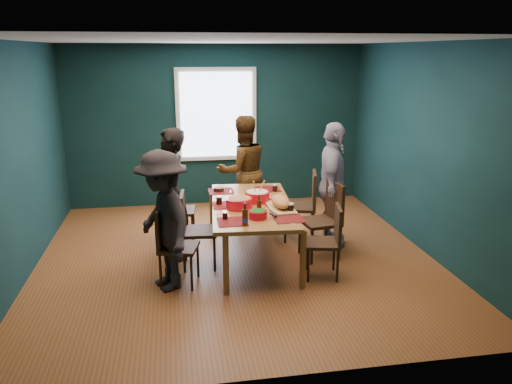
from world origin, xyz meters
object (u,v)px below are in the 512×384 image
dining_table (252,209)px  person_back (243,171)px  chair_right_near (330,236)px  person_near_left (163,221)px  cutting_board (280,203)px  chair_right_far (306,200)px  person_far_left (171,195)px  chair_left_near (171,240)px  chair_left_far (173,205)px  person_right (332,185)px  chair_left_mid (192,224)px  chair_right_mid (327,214)px  bowl_salad (239,203)px  bowl_herbs (258,214)px  bowl_dumpling (257,196)px

dining_table → person_back: bearing=91.0°
chair_right_near → person_near_left: size_ratio=0.55×
dining_table → cutting_board: size_ratio=2.93×
chair_right_far → cutting_board: size_ratio=1.41×
person_far_left → chair_right_near: bearing=65.7°
dining_table → chair_left_near: 1.14m
person_back → chair_left_near: bearing=46.5°
chair_left_far → person_right: person_right is taller
person_right → chair_left_mid: bearing=121.1°
person_far_left → chair_left_mid: bearing=37.8°
chair_left_far → chair_left_mid: 0.91m
chair_right_far → chair_right_near: 1.24m
chair_right_far → chair_right_mid: (0.10, -0.64, 0.01)m
person_back → bowl_salad: person_back is taller
chair_right_mid → bowl_salad: chair_right_mid is taller
person_near_left → bowl_herbs: bearing=70.6°
chair_right_mid → bowl_salad: 1.17m
chair_left_far → chair_right_near: chair_left_far is taller
person_far_left → bowl_salad: 0.89m
dining_table → chair_right_near: (0.81, -0.64, -0.17)m
cutting_board → chair_left_near: bearing=-170.5°
chair_left_near → bowl_salad: size_ratio=2.87×
chair_left_mid → person_back: person_back is taller
chair_right_far → person_near_left: 2.30m
chair_right_mid → chair_right_near: 0.62m
chair_left_mid → person_back: size_ratio=0.56×
chair_left_far → chair_right_near: 2.30m
person_back → bowl_herbs: 1.94m
chair_left_near → chair_right_far: 2.18m
chair_left_far → chair_right_mid: (1.94, -0.85, 0.04)m
person_far_left → cutting_board: person_far_left is taller
chair_right_near → cutting_board: bearing=152.6°
chair_right_far → bowl_dumpling: bowl_dumpling is taller
chair_right_near → bowl_dumpling: (-0.73, 0.74, 0.31)m
chair_left_mid → chair_left_near: 0.50m
chair_right_mid → bowl_salad: bearing=175.8°
chair_left_mid → person_far_left: bearing=130.9°
person_near_left → bowl_dumpling: size_ratio=5.04×
chair_right_mid → cutting_board: bearing=-172.6°
cutting_board → person_right: bearing=32.8°
chair_left_mid → chair_right_near: (1.57, -0.56, -0.04)m
cutting_board → bowl_dumpling: bearing=121.5°
dining_table → chair_left_mid: 0.77m
bowl_dumpling → chair_left_near: bearing=-150.6°
dining_table → chair_right_near: 1.05m
bowl_salad → cutting_board: size_ratio=0.45×
chair_left_near → bowl_dumpling: bowl_dumpling is taller
bowl_salad → chair_left_mid: bearing=173.8°
person_right → person_near_left: bearing=131.7°
dining_table → bowl_dumpling: 0.19m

